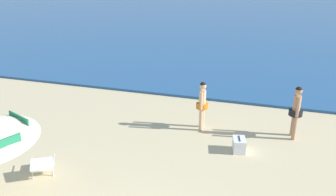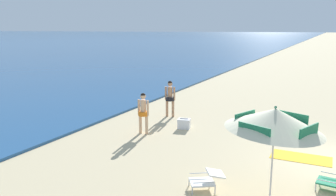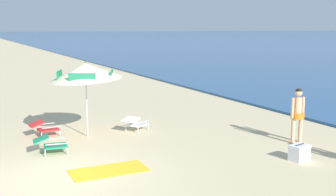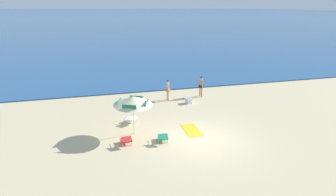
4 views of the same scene
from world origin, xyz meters
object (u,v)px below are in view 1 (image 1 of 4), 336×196
lounge_chair_beside_umbrella (42,164)px  cooler_box (239,145)px  person_standing_near_shore (202,102)px  person_standing_beside (296,109)px

lounge_chair_beside_umbrella → cooler_box: 5.36m
person_standing_near_shore → person_standing_beside: 2.83m
person_standing_near_shore → person_standing_beside: person_standing_beside is taller
person_standing_beside → cooler_box: size_ratio=2.99×
lounge_chair_beside_umbrella → person_standing_near_shore: (3.35, 3.75, 0.65)m
lounge_chair_beside_umbrella → person_standing_beside: 7.37m
person_standing_near_shore → person_standing_beside: bearing=4.3°
lounge_chair_beside_umbrella → person_standing_near_shore: size_ratio=0.62×
cooler_box → person_standing_near_shore: bearing=139.6°
lounge_chair_beside_umbrella → cooler_box: lounge_chair_beside_umbrella is taller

